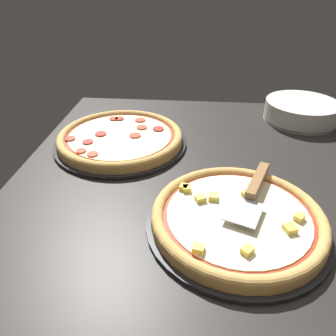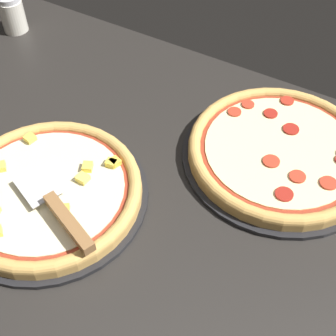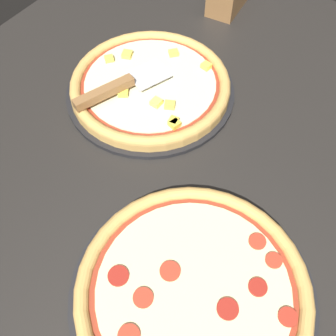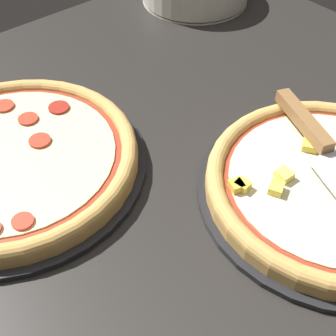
% 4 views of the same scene
% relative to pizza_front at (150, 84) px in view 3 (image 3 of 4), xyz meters
% --- Properties ---
extents(ground_plane, '(1.34, 1.06, 0.04)m').
position_rel_pizza_front_xyz_m(ground_plane, '(0.08, 0.05, -0.04)').
color(ground_plane, black).
extents(pizza_pan_front, '(0.39, 0.39, 0.01)m').
position_rel_pizza_front_xyz_m(pizza_pan_front, '(-0.00, -0.00, -0.02)').
color(pizza_pan_front, black).
rests_on(pizza_pan_front, ground_plane).
extents(pizza_front, '(0.37, 0.37, 0.03)m').
position_rel_pizza_front_xyz_m(pizza_front, '(0.00, 0.00, 0.00)').
color(pizza_front, tan).
rests_on(pizza_front, pizza_pan_front).
extents(pizza_pan_back, '(0.41, 0.41, 0.01)m').
position_rel_pizza_front_xyz_m(pizza_pan_back, '(0.35, 0.33, -0.02)').
color(pizza_pan_back, black).
rests_on(pizza_pan_back, ground_plane).
extents(pizza_back, '(0.38, 0.38, 0.03)m').
position_rel_pizza_front_xyz_m(pizza_back, '(0.35, 0.33, -0.00)').
color(pizza_back, tan).
rests_on(pizza_back, pizza_pan_back).
extents(serving_spatula, '(0.23, 0.13, 0.02)m').
position_rel_pizza_front_xyz_m(serving_spatula, '(0.08, -0.04, 0.03)').
color(serving_spatula, silver).
rests_on(serving_spatula, pizza_front).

